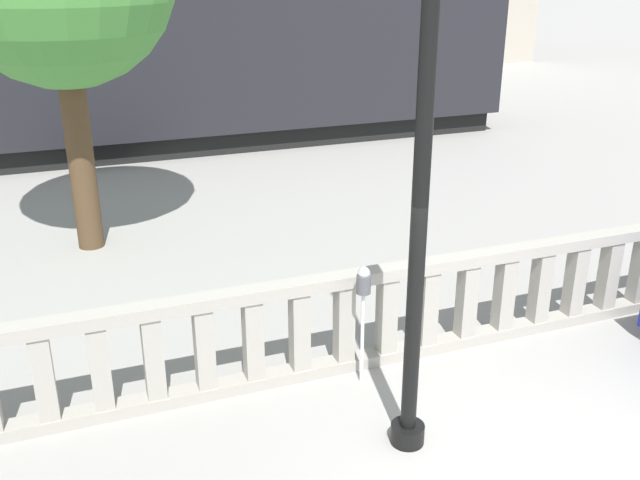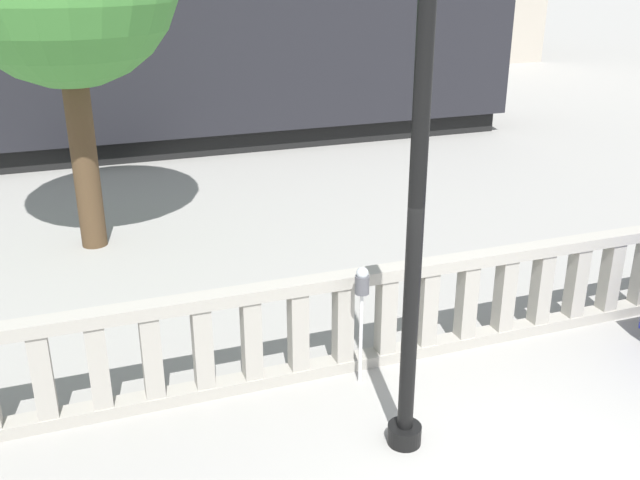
% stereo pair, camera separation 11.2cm
% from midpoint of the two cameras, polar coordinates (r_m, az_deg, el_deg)
% --- Properties ---
extents(balustrade, '(15.40, 0.24, 1.22)m').
position_cam_midpoint_polar(balustrade, '(8.55, 6.62, -5.66)').
color(balustrade, '#9E998E').
rests_on(balustrade, ground).
extents(lamppost, '(0.34, 0.34, 5.29)m').
position_cam_midpoint_polar(lamppost, '(6.24, 7.54, 3.83)').
color(lamppost, black).
rests_on(lamppost, ground).
extents(parking_meter, '(0.16, 0.16, 1.43)m').
position_cam_midpoint_polar(parking_meter, '(7.77, 3.08, -4.16)').
color(parking_meter, silver).
rests_on(parking_meter, ground).
extents(train_near, '(19.29, 2.62, 4.35)m').
position_cam_midpoint_polar(train_near, '(18.12, -14.62, 12.95)').
color(train_near, black).
rests_on(train_near, ground).
extents(train_far, '(18.48, 2.90, 4.27)m').
position_cam_midpoint_polar(train_far, '(35.57, -17.10, 16.63)').
color(train_far, black).
rests_on(train_far, ground).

